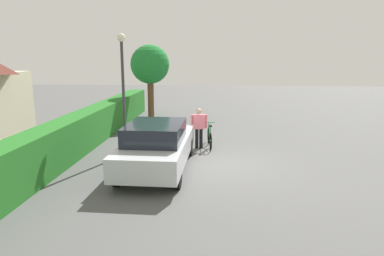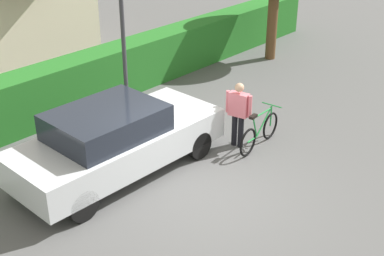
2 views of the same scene
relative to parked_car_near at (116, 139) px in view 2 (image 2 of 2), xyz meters
name	(u,v)px [view 2 (image 2 of 2)]	position (x,y,z in m)	size (l,w,h in m)	color
ground_plane	(202,190)	(0.67, -1.78, -0.78)	(60.00, 60.00, 0.00)	#535353
hedge_row	(51,93)	(0.67, 3.26, -0.09)	(21.53, 0.90, 1.37)	#246B22
parked_car_near	(116,139)	(0.00, 0.00, 0.00)	(4.62, 1.94, 1.51)	silver
bicycle	(259,132)	(2.91, -1.55, -0.41)	(1.67, 0.50, 0.92)	black
person_rider	(238,110)	(2.61, -1.15, 0.11)	(0.28, 0.63, 1.54)	black
street_lamp	(122,18)	(1.57, 1.42, 1.95)	(0.28, 0.28, 4.21)	#38383D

